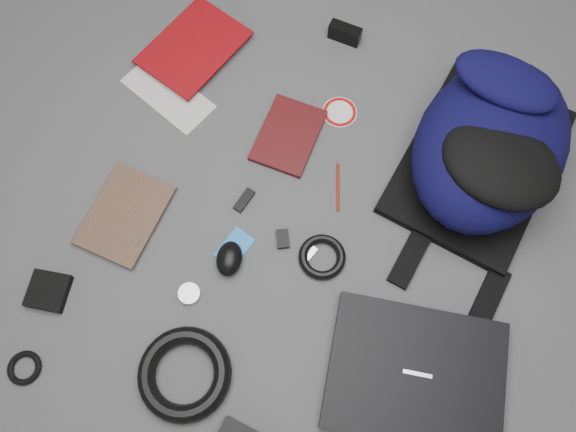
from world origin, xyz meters
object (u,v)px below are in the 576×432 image
(compact_camera, at_px, (345,33))
(pouch, at_px, (48,291))
(mouse, at_px, (229,259))
(comic_book, at_px, (95,202))
(laptop, at_px, (416,374))
(textbook_red, at_px, (166,29))
(backpack, at_px, (491,144))
(dvd_case, at_px, (288,135))

(compact_camera, xyz_separation_m, pouch, (-0.44, -0.89, -0.01))
(pouch, bearing_deg, mouse, 28.64)
(comic_book, distance_m, pouch, 0.23)
(laptop, height_order, textbook_red, laptop)
(laptop, distance_m, mouse, 0.49)
(textbook_red, relative_size, comic_book, 1.19)
(compact_camera, bearing_deg, pouch, -111.34)
(textbook_red, bearing_deg, backpack, 11.80)
(textbook_red, relative_size, dvd_case, 1.36)
(laptop, bearing_deg, textbook_red, 135.00)
(compact_camera, distance_m, mouse, 0.69)
(laptop, relative_size, dvd_case, 1.90)
(dvd_case, bearing_deg, pouch, -122.25)
(backpack, relative_size, mouse, 6.25)
(compact_camera, bearing_deg, dvd_case, -93.24)
(pouch, bearing_deg, textbook_red, 91.81)
(textbook_red, bearing_deg, dvd_case, -5.89)
(textbook_red, bearing_deg, laptop, -18.08)
(dvd_case, relative_size, pouch, 2.26)
(laptop, xyz_separation_m, comic_book, (-0.84, 0.15, -0.01))
(laptop, height_order, compact_camera, compact_camera)
(compact_camera, height_order, pouch, compact_camera)
(backpack, xyz_separation_m, textbook_red, (-0.89, 0.12, -0.10))
(comic_book, distance_m, dvd_case, 0.50)
(backpack, height_order, comic_book, backpack)
(laptop, bearing_deg, comic_book, 162.65)
(laptop, bearing_deg, mouse, 159.06)
(textbook_red, distance_m, comic_book, 0.52)
(textbook_red, height_order, compact_camera, compact_camera)
(backpack, distance_m, compact_camera, 0.50)
(laptop, distance_m, dvd_case, 0.65)
(compact_camera, height_order, mouse, compact_camera)
(comic_book, xyz_separation_m, pouch, (-0.01, -0.23, 0.00))
(textbook_red, height_order, dvd_case, textbook_red)
(dvd_case, height_order, pouch, pouch)
(compact_camera, relative_size, pouch, 0.99)
(dvd_case, xyz_separation_m, compact_camera, (0.05, 0.33, 0.02))
(dvd_case, bearing_deg, mouse, -91.04)
(textbook_red, bearing_deg, pouch, -68.65)
(backpack, relative_size, compact_camera, 6.08)
(backpack, bearing_deg, pouch, -132.66)
(laptop, xyz_separation_m, dvd_case, (-0.45, 0.47, -0.01))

